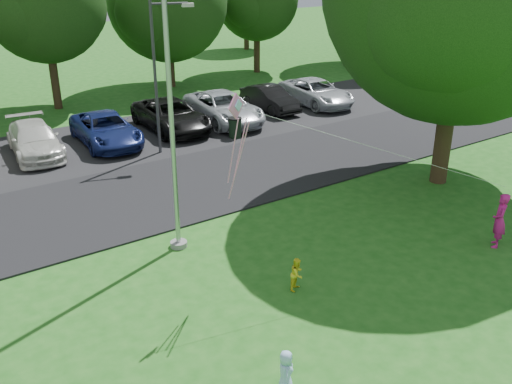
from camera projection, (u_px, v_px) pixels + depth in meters
ground at (387, 285)px, 14.95m from camera, size 120.00×120.00×0.00m
park_road at (212, 179)px, 21.74m from camera, size 60.00×6.00×0.06m
parking_strip at (141, 136)px, 26.65m from camera, size 42.00×7.00×0.06m
flagpole at (171, 109)px, 15.25m from camera, size 0.50×0.50×10.00m
street_lamp at (161, 65)px, 23.10m from camera, size 1.72×0.72×6.30m
trash_can at (235, 128)px, 26.28m from camera, size 0.62×0.62×0.98m
horizon_trees at (83, 6)px, 40.97m from camera, size 77.46×7.20×7.02m
parked_cars at (149, 120)px, 26.52m from camera, size 23.23×5.70×1.49m
woman at (499, 220)px, 16.61m from camera, size 0.73×0.69×1.67m
child_yellow at (297, 274)px, 14.62m from camera, size 0.54×0.50×0.90m
child_blue at (286, 372)px, 11.17m from camera, size 0.53×0.57×0.99m
kite at (246, 126)px, 13.22m from camera, size 7.79×2.72×3.25m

